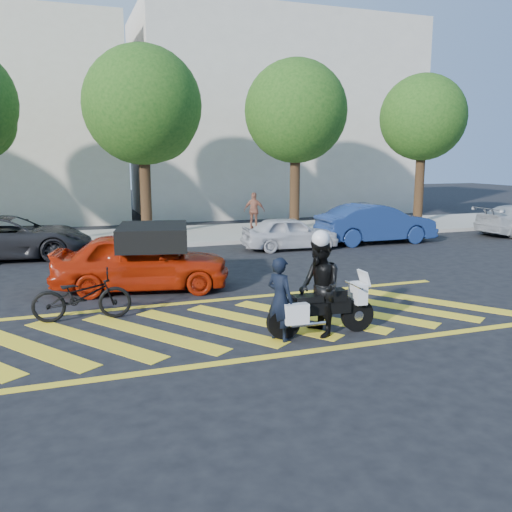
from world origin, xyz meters
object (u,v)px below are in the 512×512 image
object	(u,v)px
parked_mid_right	(290,233)
parked_right	(376,223)
bicycle	(82,296)
officer_bike	(280,299)
officer_moto	(320,287)
parked_mid_left	(11,237)
police_motorcycle	(320,309)
red_convertible	(142,261)

from	to	relation	value
parked_mid_right	parked_right	world-z (taller)	parked_right
bicycle	officer_bike	bearing A→B (deg)	-122.97
officer_moto	parked_mid_right	distance (m)	9.52
officer_bike	parked_mid_left	world-z (taller)	officer_bike
officer_bike	parked_right	bearing A→B (deg)	-66.81
officer_moto	parked_mid_right	size ratio (longest dim) A/B	0.53
bicycle	police_motorcycle	distance (m)	4.85
bicycle	parked_right	bearing A→B (deg)	-55.15
officer_bike	parked_mid_left	xyz separation A→B (m)	(-5.29, 10.36, -0.07)
officer_bike	bicycle	bearing A→B (deg)	26.59
officer_bike	parked_right	world-z (taller)	officer_bike
police_motorcycle	parked_mid_left	xyz separation A→B (m)	(-6.10, 10.35, 0.19)
red_convertible	parked_right	size ratio (longest dim) A/B	0.94
officer_bike	bicycle	size ratio (longest dim) A/B	0.79
officer_bike	police_motorcycle	xyz separation A→B (m)	(0.81, 0.01, -0.26)
officer_bike	parked_right	distance (m)	12.02
parked_mid_left	parked_mid_right	world-z (taller)	parked_mid_left
officer_bike	officer_moto	distance (m)	0.81
parked_mid_left	parked_right	distance (m)	13.07
red_convertible	parked_right	world-z (taller)	parked_right
police_motorcycle	parked_right	xyz separation A→B (m)	(6.92, 9.19, 0.24)
parked_mid_right	officer_moto	bearing A→B (deg)	163.47
bicycle	red_convertible	world-z (taller)	red_convertible
bicycle	red_convertible	size ratio (longest dim) A/B	0.45
officer_bike	parked_mid_right	distance (m)	9.83
police_motorcycle	parked_right	size ratio (longest dim) A/B	0.47
police_motorcycle	red_convertible	xyz separation A→B (m)	(-2.65, 4.65, 0.22)
red_convertible	officer_moto	bearing A→B (deg)	-138.77
bicycle	parked_mid_right	distance (m)	9.82
police_motorcycle	parked_mid_left	size ratio (longest dim) A/B	0.42
parked_right	officer_bike	bearing A→B (deg)	141.23
officer_moto	parked_right	xyz separation A→B (m)	(6.93, 9.19, -0.16)
officer_bike	police_motorcycle	distance (m)	0.85
bicycle	parked_right	xyz separation A→B (m)	(11.08, 6.71, 0.24)
officer_moto	parked_mid_right	xyz separation A→B (m)	(3.24, 8.95, -0.33)
bicycle	red_convertible	bearing A→B (deg)	-31.29
bicycle	parked_mid_left	size ratio (longest dim) A/B	0.39
officer_moto	parked_mid_right	bearing A→B (deg)	162.35
officer_moto	red_convertible	size ratio (longest dim) A/B	0.43
officer_bike	parked_mid_left	size ratio (longest dim) A/B	0.30
officer_moto	parked_mid_left	xyz separation A→B (m)	(-6.09, 10.35, -0.22)
red_convertible	parked_mid_left	xyz separation A→B (m)	(-3.45, 5.70, -0.03)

